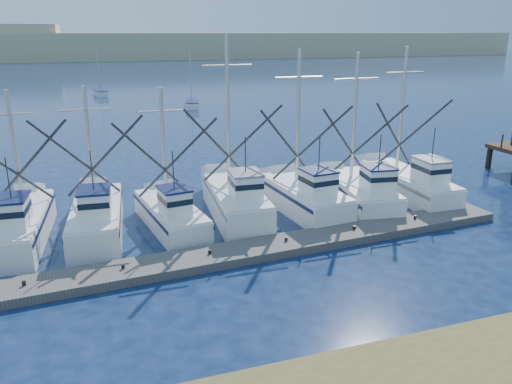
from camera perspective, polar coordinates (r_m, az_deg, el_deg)
ground at (r=22.11m, az=15.38°, el=-10.89°), size 500.00×500.00×0.00m
floating_dock at (r=24.13m, az=-3.02°, el=-7.14°), size 31.60×4.35×0.42m
dune_ridge at (r=226.22m, az=-16.20°, el=15.81°), size 360.00×60.00×10.00m
trawler_fleet at (r=28.41m, az=-4.98°, el=-1.59°), size 30.15×8.43×10.32m
sailboat_near at (r=73.51m, az=-7.32°, el=9.96°), size 2.80×5.84×8.10m
sailboat_far at (r=90.32m, az=-17.35°, el=10.77°), size 2.33×5.14×8.10m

